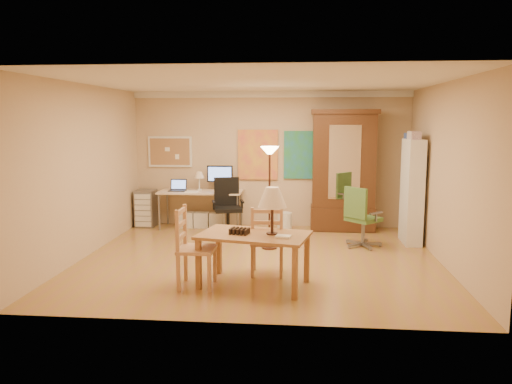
# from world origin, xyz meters

# --- Properties ---
(floor) EXTENTS (5.50, 5.50, 0.00)m
(floor) POSITION_xyz_m (0.00, 0.00, 0.00)
(floor) COLOR #A27B39
(floor) RESTS_ON ground
(crown_molding) EXTENTS (5.50, 0.08, 0.12)m
(crown_molding) POSITION_xyz_m (0.00, 2.46, 2.64)
(crown_molding) COLOR white
(crown_molding) RESTS_ON floor
(corkboard) EXTENTS (0.90, 0.04, 0.62)m
(corkboard) POSITION_xyz_m (-2.05, 2.47, 1.50)
(corkboard) COLOR #9A7A48
(corkboard) RESTS_ON floor
(art_panel_left) EXTENTS (0.80, 0.04, 1.00)m
(art_panel_left) POSITION_xyz_m (-0.25, 2.47, 1.45)
(art_panel_left) COLOR yellow
(art_panel_left) RESTS_ON floor
(art_panel_right) EXTENTS (0.75, 0.04, 0.95)m
(art_panel_right) POSITION_xyz_m (0.65, 2.47, 1.45)
(art_panel_right) COLOR teal
(art_panel_right) RESTS_ON floor
(dining_table) EXTENTS (1.53, 1.10, 1.30)m
(dining_table) POSITION_xyz_m (0.12, -1.27, 0.82)
(dining_table) COLOR brown
(dining_table) RESTS_ON floor
(ladder_chair_back) EXTENTS (0.46, 0.44, 0.98)m
(ladder_chair_back) POSITION_xyz_m (0.17, -0.80, 0.46)
(ladder_chair_back) COLOR #AD834F
(ladder_chair_back) RESTS_ON floor
(ladder_chair_left) EXTENTS (0.46, 0.48, 1.04)m
(ladder_chair_left) POSITION_xyz_m (-0.73, -1.36, 0.49)
(ladder_chair_left) COLOR #AD834F
(ladder_chair_left) RESTS_ON floor
(torchiere_lamp) EXTENTS (0.31, 0.31, 1.71)m
(torchiere_lamp) POSITION_xyz_m (0.11, 0.65, 1.37)
(torchiere_lamp) COLOR #381D16
(torchiere_lamp) RESTS_ON floor
(computer_desk) EXTENTS (1.64, 0.72, 1.24)m
(computer_desk) POSITION_xyz_m (-1.32, 2.16, 0.45)
(computer_desk) COLOR beige
(computer_desk) RESTS_ON floor
(office_chair_black) EXTENTS (0.66, 0.66, 1.07)m
(office_chair_black) POSITION_xyz_m (-0.74, 1.59, 0.28)
(office_chair_black) COLOR black
(office_chair_black) RESTS_ON floor
(office_chair_green) EXTENTS (0.66, 0.66, 1.03)m
(office_chair_green) POSITION_xyz_m (1.66, 0.90, 0.28)
(office_chair_green) COLOR slate
(office_chair_green) RESTS_ON floor
(drawer_cart) EXTENTS (0.37, 0.45, 0.74)m
(drawer_cart) POSITION_xyz_m (-2.50, 2.18, 0.37)
(drawer_cart) COLOR slate
(drawer_cart) RESTS_ON floor
(armoire) EXTENTS (1.27, 0.60, 2.34)m
(armoire) POSITION_xyz_m (1.44, 2.24, 1.02)
(armoire) COLOR #3E2111
(armoire) RESTS_ON floor
(bookshelf) EXTENTS (0.27, 0.73, 1.82)m
(bookshelf) POSITION_xyz_m (2.55, 1.28, 0.90)
(bookshelf) COLOR white
(bookshelf) RESTS_ON floor
(wastebin) EXTENTS (0.29, 0.29, 0.36)m
(wastebin) POSITION_xyz_m (0.32, 2.02, 0.18)
(wastebin) COLOR silver
(wastebin) RESTS_ON floor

